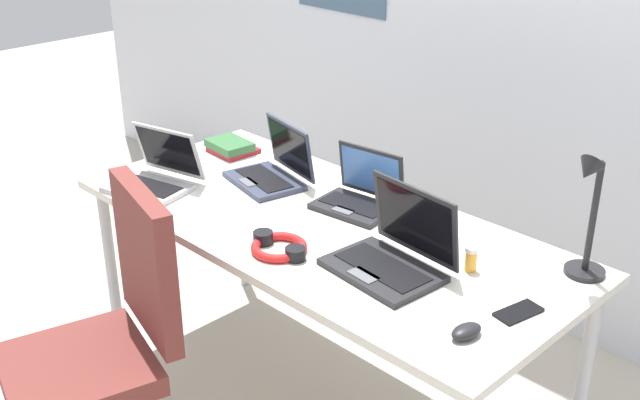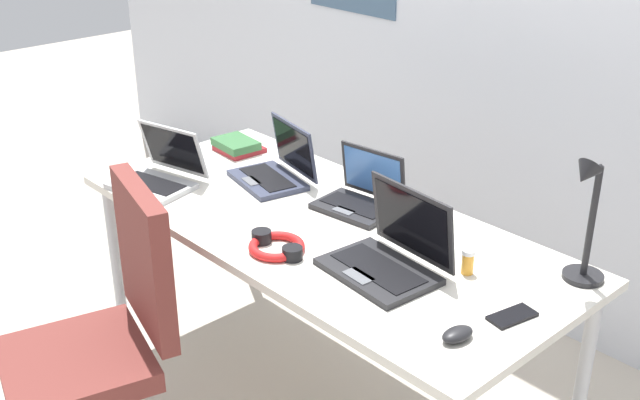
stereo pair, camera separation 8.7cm
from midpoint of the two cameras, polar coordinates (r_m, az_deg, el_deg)
name	(u,v)px [view 2 (the right image)]	position (r m, az deg, el deg)	size (l,w,h in m)	color
ground_plane	(320,397)	(3.04, 0.85, -14.18)	(12.00, 12.00, 0.00)	#B7AD9E
wall_back	(524,10)	(3.28, 15.41, 13.21)	(6.00, 0.13, 2.60)	silver
desk	(320,236)	(2.66, 0.94, -2.68)	(1.80, 0.80, 0.74)	silver
desk_lamp	(586,222)	(2.33, 19.83, -1.50)	(0.12, 0.18, 0.40)	black
laptop_back_left	(360,197)	(2.72, 3.86, 0.23)	(0.29, 0.24, 0.20)	#232326
laptop_center	(388,256)	(2.34, 6.08, -4.07)	(0.36, 0.30, 0.25)	#232326
laptop_front_right	(275,170)	(2.94, -2.41, 2.21)	(0.34, 0.29, 0.22)	#33384C
laptop_near_lamp	(158,174)	(2.95, -10.88, 1.85)	(0.34, 0.32, 0.21)	#B7BABC
computer_mouse	(457,334)	(2.07, 11.19, -9.59)	(0.06, 0.10, 0.03)	black
cell_phone	(512,316)	(2.20, 14.95, -8.18)	(0.06, 0.14, 0.01)	black
headphones	(277,246)	(2.45, -2.16, -3.37)	(0.21, 0.18, 0.04)	red
pill_bottle	(468,261)	(2.36, 11.77, -4.39)	(0.04, 0.04, 0.08)	gold
book_stack	(237,146)	(3.24, -5.27, 3.95)	(0.19, 0.17, 0.05)	maroon
office_chair	(102,361)	(2.63, -14.64, -11.31)	(0.54, 0.59, 0.97)	black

